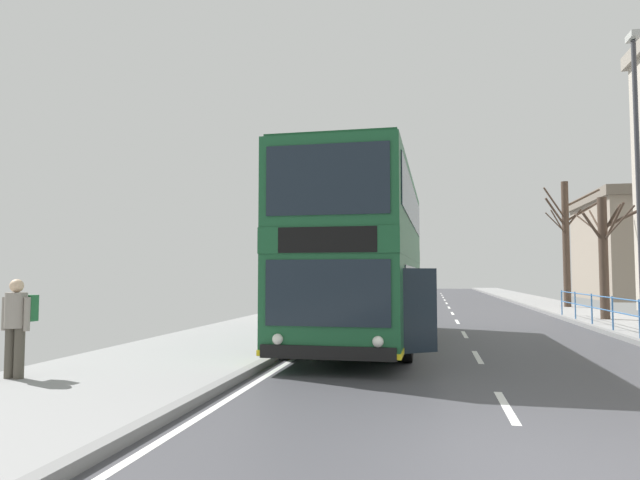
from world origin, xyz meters
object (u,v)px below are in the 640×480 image
bare_tree_far_00 (604,253)px  street_lamp_far_side (637,160)px  double_decker_bus_main (364,256)px  bare_tree_far_01 (566,240)px  pedestrian_with_backpack (17,320)px

bare_tree_far_00 → street_lamp_far_side: bearing=-95.0°
double_decker_bus_main → bare_tree_far_00: size_ratio=2.24×
bare_tree_far_01 → street_lamp_far_side: bearing=-94.2°
street_lamp_far_side → bare_tree_far_00: (0.44, 5.10, -2.59)m
street_lamp_far_side → bare_tree_far_00: size_ratio=1.93×
pedestrian_with_backpack → street_lamp_far_side: size_ratio=0.18×
pedestrian_with_backpack → street_lamp_far_side: bearing=37.8°
pedestrian_with_backpack → street_lamp_far_side: (12.83, 9.96, 4.19)m
pedestrian_with_backpack → bare_tree_far_01: size_ratio=0.24×
bare_tree_far_00 → bare_tree_far_01: (0.55, 8.48, 1.01)m
pedestrian_with_backpack → bare_tree_far_01: bare_tree_far_01 is taller
double_decker_bus_main → street_lamp_far_side: 8.95m
street_lamp_far_side → bare_tree_far_01: size_ratio=1.35×
pedestrian_with_backpack → bare_tree_far_00: bearing=48.6°
double_decker_bus_main → bare_tree_far_00: 11.69m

